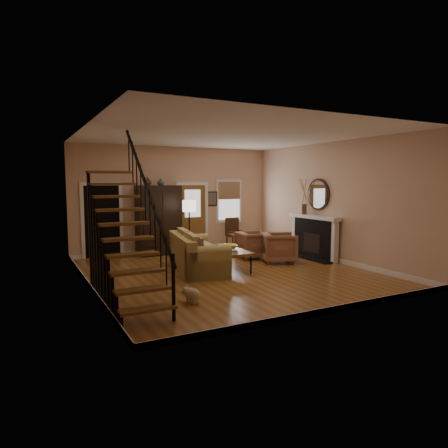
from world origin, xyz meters
name	(u,v)px	position (x,y,z in m)	size (l,w,h in m)	color
room	(184,207)	(-0.41, 1.76, 1.51)	(7.00, 7.33, 3.30)	#995D26
staircase	(126,216)	(-2.78, -1.30, 1.60)	(0.94, 2.80, 3.20)	brown
fireplace	(315,233)	(3.13, 0.50, 0.74)	(0.33, 1.95, 2.30)	black
armoire	(159,220)	(-0.70, 3.15, 1.05)	(1.30, 0.60, 2.10)	black
vase_a	(148,181)	(-1.05, 3.05, 2.22)	(0.24, 0.24, 0.25)	#4C2619
vase_b	(161,182)	(-0.65, 3.05, 2.21)	(0.20, 0.20, 0.21)	#334C60
sofa	(198,253)	(-0.56, 0.57, 0.44)	(1.03, 2.38, 0.89)	tan
coffee_table	(229,260)	(0.14, 0.21, 0.26)	(0.78, 1.34, 0.51)	brown
bowl	(228,247)	(0.19, 0.36, 0.57)	(0.46, 0.46, 0.11)	yellow
books	(230,251)	(0.02, -0.09, 0.54)	(0.25, 0.33, 0.06)	beige
armchair_left	(279,248)	(1.85, 0.47, 0.41)	(0.87, 0.89, 0.81)	brown
armchair_right	(253,245)	(1.51, 1.31, 0.39)	(0.83, 0.85, 0.77)	brown
floor_lamp	(189,230)	(-0.14, 2.08, 0.84)	(0.39, 0.39, 1.68)	black
side_chair	(235,234)	(1.85, 2.95, 0.51)	(0.54, 0.54, 1.02)	#3D2513
dog	(193,295)	(-1.74, -1.87, 0.14)	(0.23, 0.40, 0.29)	beige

